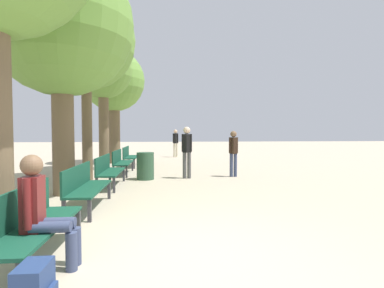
{
  "coord_description": "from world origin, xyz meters",
  "views": [
    {
      "loc": [
        -0.15,
        -3.57,
        1.55
      ],
      "look_at": [
        0.4,
        2.66,
        1.28
      ],
      "focal_mm": 28.0,
      "sensor_mm": 36.0,
      "label": 1
    }
  ],
  "objects_px": {
    "tree_row_1": "(61,26)",
    "person_seated": "(43,209)",
    "bench_row_4": "(129,155)",
    "bench_row_1": "(84,184)",
    "trash_bin": "(145,166)",
    "pedestrian_far": "(187,149)",
    "bench_row_0": "(29,221)",
    "bench_row_2": "(108,169)",
    "pedestrian_near": "(176,141)",
    "tree_row_4": "(114,82)",
    "bench_row_3": "(121,160)",
    "tree_row_2": "(86,41)",
    "tree_row_3": "(103,72)",
    "pedestrian_mid": "(233,150)"
  },
  "relations": [
    {
      "from": "bench_row_2",
      "to": "pedestrian_near",
      "type": "xyz_separation_m",
      "value": [
        2.19,
        9.33,
        0.45
      ]
    },
    {
      "from": "bench_row_0",
      "to": "tree_row_4",
      "type": "xyz_separation_m",
      "value": [
        -0.87,
        11.13,
        3.39
      ]
    },
    {
      "from": "tree_row_4",
      "to": "pedestrian_far",
      "type": "bearing_deg",
      "value": -57.77
    },
    {
      "from": "tree_row_2",
      "to": "tree_row_3",
      "type": "relative_size",
      "value": 1.14
    },
    {
      "from": "bench_row_4",
      "to": "person_seated",
      "type": "xyz_separation_m",
      "value": [
        0.24,
        -9.84,
        0.18
      ]
    },
    {
      "from": "bench_row_1",
      "to": "person_seated",
      "type": "height_order",
      "value": "person_seated"
    },
    {
      "from": "bench_row_4",
      "to": "trash_bin",
      "type": "height_order",
      "value": "trash_bin"
    },
    {
      "from": "bench_row_1",
      "to": "bench_row_2",
      "type": "xyz_separation_m",
      "value": [
        0.0,
        2.41,
        0.0
      ]
    },
    {
      "from": "bench_row_4",
      "to": "tree_row_4",
      "type": "xyz_separation_m",
      "value": [
        -0.87,
        1.48,
        3.39
      ]
    },
    {
      "from": "bench_row_0",
      "to": "tree_row_3",
      "type": "relative_size",
      "value": 0.36
    },
    {
      "from": "bench_row_3",
      "to": "person_seated",
      "type": "distance_m",
      "value": 7.43
    },
    {
      "from": "bench_row_3",
      "to": "pedestrian_far",
      "type": "distance_m",
      "value": 2.6
    },
    {
      "from": "bench_row_3",
      "to": "tree_row_4",
      "type": "relative_size",
      "value": 0.34
    },
    {
      "from": "person_seated",
      "to": "bench_row_4",
      "type": "bearing_deg",
      "value": 91.4
    },
    {
      "from": "tree_row_3",
      "to": "pedestrian_far",
      "type": "xyz_separation_m",
      "value": [
        3.17,
        -2.57,
        -2.95
      ]
    },
    {
      "from": "bench_row_0",
      "to": "bench_row_3",
      "type": "relative_size",
      "value": 1.0
    },
    {
      "from": "bench_row_3",
      "to": "tree_row_2",
      "type": "xyz_separation_m",
      "value": [
        -0.87,
        -1.14,
        3.86
      ]
    },
    {
      "from": "tree_row_1",
      "to": "trash_bin",
      "type": "height_order",
      "value": "tree_row_1"
    },
    {
      "from": "pedestrian_near",
      "to": "pedestrian_mid",
      "type": "height_order",
      "value": "pedestrian_near"
    },
    {
      "from": "bench_row_1",
      "to": "person_seated",
      "type": "distance_m",
      "value": 2.62
    },
    {
      "from": "bench_row_4",
      "to": "bench_row_0",
      "type": "bearing_deg",
      "value": -90.0
    },
    {
      "from": "bench_row_4",
      "to": "tree_row_1",
      "type": "distance_m",
      "value": 6.84
    },
    {
      "from": "bench_row_1",
      "to": "pedestrian_far",
      "type": "distance_m",
      "value": 4.38
    },
    {
      "from": "bench_row_4",
      "to": "bench_row_1",
      "type": "bearing_deg",
      "value": -90.0
    },
    {
      "from": "person_seated",
      "to": "pedestrian_far",
      "type": "distance_m",
      "value": 6.63
    },
    {
      "from": "bench_row_4",
      "to": "tree_row_1",
      "type": "xyz_separation_m",
      "value": [
        -0.87,
        -5.77,
        3.56
      ]
    },
    {
      "from": "trash_bin",
      "to": "pedestrian_far",
      "type": "bearing_deg",
      "value": 4.98
    },
    {
      "from": "bench_row_1",
      "to": "bench_row_3",
      "type": "distance_m",
      "value": 4.83
    },
    {
      "from": "bench_row_3",
      "to": "tree_row_1",
      "type": "xyz_separation_m",
      "value": [
        -0.87,
        -3.36,
        3.56
      ]
    },
    {
      "from": "bench_row_2",
      "to": "pedestrian_far",
      "type": "distance_m",
      "value": 2.67
    },
    {
      "from": "bench_row_3",
      "to": "person_seated",
      "type": "bearing_deg",
      "value": -88.14
    },
    {
      "from": "bench_row_1",
      "to": "person_seated",
      "type": "xyz_separation_m",
      "value": [
        0.24,
        -2.6,
        0.18
      ]
    },
    {
      "from": "tree_row_4",
      "to": "person_seated",
      "type": "xyz_separation_m",
      "value": [
        1.11,
        -11.32,
        -3.21
      ]
    },
    {
      "from": "tree_row_4",
      "to": "tree_row_2",
      "type": "bearing_deg",
      "value": -90.0
    },
    {
      "from": "tree_row_1",
      "to": "person_seated",
      "type": "bearing_deg",
      "value": -74.69
    },
    {
      "from": "bench_row_3",
      "to": "person_seated",
      "type": "relative_size",
      "value": 1.44
    },
    {
      "from": "tree_row_4",
      "to": "person_seated",
      "type": "distance_m",
      "value": 11.82
    },
    {
      "from": "bench_row_2",
      "to": "bench_row_4",
      "type": "height_order",
      "value": "same"
    },
    {
      "from": "tree_row_3",
      "to": "tree_row_4",
      "type": "distance_m",
      "value": 2.45
    },
    {
      "from": "tree_row_4",
      "to": "pedestrian_near",
      "type": "relative_size",
      "value": 3.32
    },
    {
      "from": "tree_row_1",
      "to": "pedestrian_far",
      "type": "bearing_deg",
      "value": 35.2
    },
    {
      "from": "bench_row_3",
      "to": "pedestrian_mid",
      "type": "bearing_deg",
      "value": -13.24
    },
    {
      "from": "bench_row_1",
      "to": "trash_bin",
      "type": "relative_size",
      "value": 2.13
    },
    {
      "from": "person_seated",
      "to": "tree_row_3",
      "type": "bearing_deg",
      "value": 97.15
    },
    {
      "from": "tree_row_4",
      "to": "trash_bin",
      "type": "distance_m",
      "value": 6.45
    },
    {
      "from": "pedestrian_far",
      "to": "bench_row_4",
      "type": "bearing_deg",
      "value": 122.93
    },
    {
      "from": "bench_row_2",
      "to": "trash_bin",
      "type": "xyz_separation_m",
      "value": [
        0.95,
        1.17,
        -0.06
      ]
    },
    {
      "from": "bench_row_4",
      "to": "pedestrian_mid",
      "type": "distance_m",
      "value": 5.14
    },
    {
      "from": "bench_row_3",
      "to": "pedestrian_mid",
      "type": "relative_size",
      "value": 1.19
    },
    {
      "from": "bench_row_3",
      "to": "tree_row_2",
      "type": "distance_m",
      "value": 4.12
    }
  ]
}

